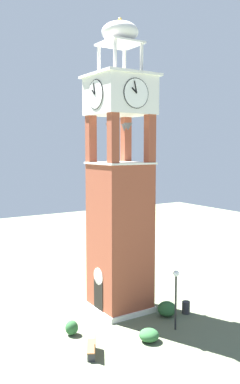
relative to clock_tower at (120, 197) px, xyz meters
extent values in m
plane|color=#5B664C|center=(0.00, 0.00, -7.58)|extent=(80.00, 80.00, 0.00)
cube|color=brown|center=(0.00, 0.00, -2.71)|extent=(3.30, 3.30, 9.74)
cube|color=silver|center=(0.00, 0.00, -7.40)|extent=(3.50, 3.50, 0.35)
cube|color=black|center=(0.00, -1.67, -6.43)|extent=(1.10, 0.04, 2.20)
cylinder|color=silver|center=(0.00, -1.67, -5.03)|extent=(1.10, 0.04, 1.10)
cube|color=brown|center=(-1.37, -1.37, 3.73)|extent=(0.56, 0.56, 3.12)
cube|color=brown|center=(1.37, -1.37, 3.73)|extent=(0.56, 0.56, 3.12)
cube|color=brown|center=(-1.37, 1.37, 3.73)|extent=(0.56, 0.56, 3.12)
cube|color=brown|center=(1.37, 1.37, 3.73)|extent=(0.56, 0.56, 3.12)
cube|color=silver|center=(0.00, 0.00, 2.23)|extent=(3.46, 3.46, 0.12)
cone|color=#4C4C51|center=(0.73, 0.13, 4.53)|extent=(0.59, 0.59, 0.46)
cone|color=#4C4C51|center=(-0.43, 0.61, 4.53)|extent=(0.42, 0.42, 0.48)
cone|color=#4C4C51|center=(-0.37, -0.65, 4.53)|extent=(0.39, 0.39, 0.49)
cube|color=silver|center=(0.00, 0.00, 6.47)|extent=(3.54, 3.54, 2.36)
cylinder|color=white|center=(0.00, -1.79, 6.47)|extent=(1.79, 0.05, 1.79)
torus|color=black|center=(0.00, -1.79, 6.47)|extent=(1.82, 0.06, 1.82)
cube|color=black|center=(-0.17, -1.85, 6.62)|extent=(0.40, 0.03, 0.36)
cube|color=black|center=(-0.09, -1.85, 6.82)|extent=(0.23, 0.03, 0.71)
cylinder|color=white|center=(0.00, 1.79, 6.47)|extent=(1.79, 0.05, 1.79)
torus|color=black|center=(0.00, 1.79, 6.47)|extent=(1.82, 0.06, 1.82)
cube|color=black|center=(-0.17, 1.85, 6.62)|extent=(0.40, 0.03, 0.36)
cube|color=black|center=(-0.09, 1.85, 6.82)|extent=(0.23, 0.03, 0.71)
cylinder|color=white|center=(-1.79, 0.00, 6.47)|extent=(0.05, 1.79, 1.79)
torus|color=black|center=(-1.79, 0.00, 6.47)|extent=(0.06, 1.82, 1.82)
cube|color=black|center=(-1.85, -0.17, 6.62)|extent=(0.03, 0.40, 0.36)
cube|color=black|center=(-1.85, -0.08, 6.82)|extent=(0.03, 0.23, 0.71)
cylinder|color=white|center=(1.79, 0.00, 6.47)|extent=(0.05, 1.79, 1.79)
torus|color=black|center=(1.79, 0.00, 6.47)|extent=(0.06, 1.82, 1.82)
cube|color=black|center=(1.85, -0.17, 6.62)|extent=(0.03, 0.40, 0.36)
cube|color=black|center=(1.85, -0.08, 6.82)|extent=(0.03, 0.23, 0.71)
cube|color=silver|center=(0.00, 0.00, 7.73)|extent=(3.90, 3.90, 0.16)
cylinder|color=silver|center=(-0.98, -0.97, 8.73)|extent=(0.22, 0.22, 1.85)
cylinder|color=silver|center=(0.97, -0.97, 8.73)|extent=(0.22, 0.22, 1.85)
cylinder|color=silver|center=(-0.98, 0.98, 8.73)|extent=(0.22, 0.22, 1.85)
cylinder|color=silver|center=(0.97, 0.98, 8.73)|extent=(0.22, 0.22, 1.85)
cube|color=silver|center=(0.00, 0.00, 9.72)|extent=(2.39, 2.39, 0.12)
ellipsoid|color=silver|center=(0.00, 0.00, 10.42)|extent=(2.31, 2.31, 1.29)
sphere|color=#B79338|center=(0.00, 0.00, 11.18)|extent=(0.24, 0.24, 0.24)
cube|color=brown|center=(4.33, -4.57, -7.13)|extent=(1.61, 1.17, 0.06)
cube|color=brown|center=(4.42, -4.41, -6.85)|extent=(1.42, 0.83, 0.44)
cube|color=#2D2D33|center=(4.95, -4.93, -7.37)|extent=(0.27, 0.38, 0.42)
cube|color=#2D2D33|center=(3.70, -4.22, -7.37)|extent=(0.27, 0.38, 0.42)
cylinder|color=black|center=(4.41, 1.09, -5.95)|extent=(0.12, 0.12, 3.25)
sphere|color=silver|center=(4.41, 1.09, -4.15)|extent=(0.36, 0.36, 0.36)
cylinder|color=#2D2D33|center=(2.94, 3.25, -7.18)|extent=(0.52, 0.52, 0.80)
ellipsoid|color=#28562D|center=(1.69, -4.42, -7.15)|extent=(0.75, 0.75, 0.85)
ellipsoid|color=#28562D|center=(4.76, -1.13, -7.23)|extent=(1.12, 1.12, 0.70)
ellipsoid|color=#28562D|center=(2.59, 1.93, -7.10)|extent=(1.21, 1.21, 0.95)
camera|label=1|loc=(22.33, -14.41, 3.17)|focal=38.40mm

